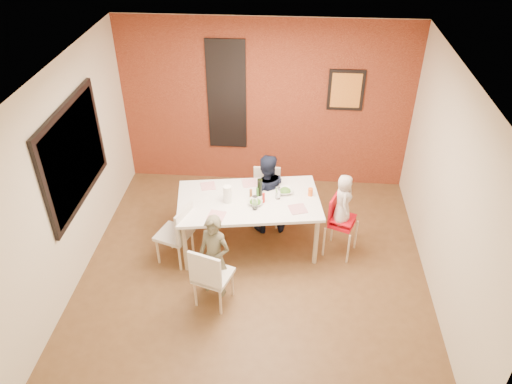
# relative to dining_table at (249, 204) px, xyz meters

# --- Properties ---
(ground) EXTENTS (4.50, 4.50, 0.00)m
(ground) POSITION_rel_dining_table_xyz_m (0.11, -0.51, -0.71)
(ground) COLOR brown
(ground) RESTS_ON ground
(ceiling) EXTENTS (4.50, 4.50, 0.02)m
(ceiling) POSITION_rel_dining_table_xyz_m (0.11, -0.51, 1.99)
(ceiling) COLOR white
(ceiling) RESTS_ON wall_back
(wall_back) EXTENTS (4.50, 0.02, 2.70)m
(wall_back) POSITION_rel_dining_table_xyz_m (0.11, 1.74, 0.64)
(wall_back) COLOR beige
(wall_back) RESTS_ON ground
(wall_front) EXTENTS (4.50, 0.02, 2.70)m
(wall_front) POSITION_rel_dining_table_xyz_m (0.11, -2.76, 0.64)
(wall_front) COLOR beige
(wall_front) RESTS_ON ground
(wall_left) EXTENTS (0.02, 4.50, 2.70)m
(wall_left) POSITION_rel_dining_table_xyz_m (-2.14, -0.51, 0.64)
(wall_left) COLOR beige
(wall_left) RESTS_ON ground
(wall_right) EXTENTS (0.02, 4.50, 2.70)m
(wall_right) POSITION_rel_dining_table_xyz_m (2.36, -0.51, 0.64)
(wall_right) COLOR beige
(wall_right) RESTS_ON ground
(brick_accent_wall) EXTENTS (4.50, 0.02, 2.70)m
(brick_accent_wall) POSITION_rel_dining_table_xyz_m (0.11, 1.72, 0.64)
(brick_accent_wall) COLOR maroon
(brick_accent_wall) RESTS_ON ground
(picture_window_frame) EXTENTS (0.05, 1.70, 1.30)m
(picture_window_frame) POSITION_rel_dining_table_xyz_m (-2.11, -0.31, 0.84)
(picture_window_frame) COLOR black
(picture_window_frame) RESTS_ON wall_left
(picture_window_pane) EXTENTS (0.02, 1.55, 1.15)m
(picture_window_pane) POSITION_rel_dining_table_xyz_m (-2.09, -0.31, 0.84)
(picture_window_pane) COLOR black
(picture_window_pane) RESTS_ON wall_left
(glassblock_strip) EXTENTS (0.55, 0.03, 1.70)m
(glassblock_strip) POSITION_rel_dining_table_xyz_m (-0.49, 1.71, 0.79)
(glassblock_strip) COLOR silver
(glassblock_strip) RESTS_ON wall_back
(glassblock_surround) EXTENTS (0.60, 0.03, 1.76)m
(glassblock_surround) POSITION_rel_dining_table_xyz_m (-0.49, 1.70, 0.79)
(glassblock_surround) COLOR black
(glassblock_surround) RESTS_ON wall_back
(art_print_frame) EXTENTS (0.54, 0.03, 0.64)m
(art_print_frame) POSITION_rel_dining_table_xyz_m (1.31, 1.70, 0.94)
(art_print_frame) COLOR black
(art_print_frame) RESTS_ON wall_back
(art_print_canvas) EXTENTS (0.44, 0.01, 0.54)m
(art_print_canvas) POSITION_rel_dining_table_xyz_m (1.31, 1.69, 0.94)
(art_print_canvas) COLOR gold
(art_print_canvas) RESTS_ON wall_back
(dining_table) EXTENTS (2.01, 1.32, 0.78)m
(dining_table) POSITION_rel_dining_table_xyz_m (0.00, 0.00, 0.00)
(dining_table) COLOR white
(dining_table) RESTS_ON ground
(chair_near) EXTENTS (0.52, 0.52, 0.88)m
(chair_near) POSITION_rel_dining_table_xyz_m (-0.36, -1.16, -0.22)
(chair_near) COLOR white
(chair_near) RESTS_ON ground
(chair_far) EXTENTS (0.40, 0.40, 0.84)m
(chair_far) POSITION_rel_dining_table_xyz_m (0.20, 0.64, -0.24)
(chair_far) COLOR silver
(chair_far) RESTS_ON ground
(chair_left) EXTENTS (0.52, 0.52, 0.89)m
(chair_left) POSITION_rel_dining_table_xyz_m (-0.89, -0.39, -0.21)
(chair_left) COLOR silver
(chair_left) RESTS_ON ground
(high_chair) EXTENTS (0.47, 0.47, 0.88)m
(high_chair) POSITION_rel_dining_table_xyz_m (1.21, -0.03, -0.18)
(high_chair) COLOR red
(high_chair) RESTS_ON ground
(child_near) EXTENTS (0.49, 0.41, 1.15)m
(child_near) POSITION_rel_dining_table_xyz_m (-0.33, -0.92, -0.14)
(child_near) COLOR brown
(child_near) RESTS_ON ground
(child_far) EXTENTS (0.66, 0.55, 1.22)m
(child_far) POSITION_rel_dining_table_xyz_m (0.20, 0.40, -0.10)
(child_far) COLOR black
(child_far) RESTS_ON ground
(toddler) EXTENTS (0.24, 0.36, 0.72)m
(toddler) POSITION_rel_dining_table_xyz_m (1.23, -0.05, 0.17)
(toddler) COLOR beige
(toddler) RESTS_ON high_chair
(plate_near_left) EXTENTS (0.24, 0.24, 0.01)m
(plate_near_left) POSITION_rel_dining_table_xyz_m (-0.38, -0.39, 0.08)
(plate_near_left) COLOR white
(plate_near_left) RESTS_ON dining_table
(plate_far_mid) EXTENTS (0.25, 0.25, 0.01)m
(plate_far_mid) POSITION_rel_dining_table_xyz_m (-0.02, 0.39, 0.08)
(plate_far_mid) COLOR white
(plate_far_mid) RESTS_ON dining_table
(plate_near_right) EXTENTS (0.27, 0.27, 0.01)m
(plate_near_right) POSITION_rel_dining_table_xyz_m (0.65, -0.17, 0.08)
(plate_near_right) COLOR silver
(plate_near_right) RESTS_ON dining_table
(plate_far_left) EXTENTS (0.24, 0.24, 0.01)m
(plate_far_left) POSITION_rel_dining_table_xyz_m (-0.59, 0.27, 0.07)
(plate_far_left) COLOR white
(plate_far_left) RESTS_ON dining_table
(salad_bowl_a) EXTENTS (0.21, 0.21, 0.05)m
(salad_bowl_a) POSITION_rel_dining_table_xyz_m (0.10, -0.09, 0.09)
(salad_bowl_a) COLOR silver
(salad_bowl_a) RESTS_ON dining_table
(salad_bowl_b) EXTENTS (0.24, 0.24, 0.05)m
(salad_bowl_b) POSITION_rel_dining_table_xyz_m (0.48, 0.20, 0.09)
(salad_bowl_b) COLOR white
(salad_bowl_b) RESTS_ON dining_table
(wine_bottle) EXTENTS (0.07, 0.07, 0.25)m
(wine_bottle) POSITION_rel_dining_table_xyz_m (0.14, 0.11, 0.20)
(wine_bottle) COLOR black
(wine_bottle) RESTS_ON dining_table
(wine_glass_a) EXTENTS (0.07, 0.07, 0.20)m
(wine_glass_a) POSITION_rel_dining_table_xyz_m (0.10, -0.21, 0.17)
(wine_glass_a) COLOR white
(wine_glass_a) RESTS_ON dining_table
(wine_glass_b) EXTENTS (0.06, 0.06, 0.18)m
(wine_glass_b) POSITION_rel_dining_table_xyz_m (0.38, 0.05, 0.16)
(wine_glass_b) COLOR white
(wine_glass_b) RESTS_ON dining_table
(paper_towel_roll) EXTENTS (0.11, 0.11, 0.24)m
(paper_towel_roll) POSITION_rel_dining_table_xyz_m (-0.27, -0.07, 0.19)
(paper_towel_roll) COLOR white
(paper_towel_roll) RESTS_ON dining_table
(condiment_red) EXTENTS (0.04, 0.04, 0.14)m
(condiment_red) POSITION_rel_dining_table_xyz_m (0.20, -0.05, 0.14)
(condiment_red) COLOR red
(condiment_red) RESTS_ON dining_table
(condiment_green) EXTENTS (0.03, 0.03, 0.13)m
(condiment_green) POSITION_rel_dining_table_xyz_m (0.11, 0.09, 0.14)
(condiment_green) COLOR #326C24
(condiment_green) RESTS_ON dining_table
(condiment_brown) EXTENTS (0.04, 0.04, 0.15)m
(condiment_brown) POSITION_rel_dining_table_xyz_m (0.03, 0.02, 0.14)
(condiment_brown) COLOR brown
(condiment_brown) RESTS_ON dining_table
(sippy_cup) EXTENTS (0.06, 0.06, 0.11)m
(sippy_cup) POSITION_rel_dining_table_xyz_m (0.81, 0.16, 0.13)
(sippy_cup) COLOR orange
(sippy_cup) RESTS_ON dining_table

